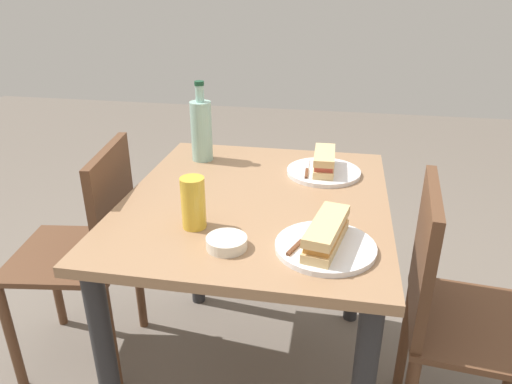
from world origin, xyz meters
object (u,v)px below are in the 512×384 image
(olive_bowl, at_px, (227,243))
(baguette_sandwich_near, at_px, (326,233))
(dining_table, at_px, (256,234))
(plate_near, at_px, (325,247))
(knife_far, at_px, (307,169))
(plate_far, at_px, (324,172))
(baguette_sandwich_far, at_px, (324,161))
(beer_glass, at_px, (193,203))
(chair_near, at_px, (452,309))
(knife_near, at_px, (302,241))
(water_bottle, at_px, (201,129))
(chair_far, at_px, (91,246))

(olive_bowl, bearing_deg, baguette_sandwich_near, -81.64)
(dining_table, distance_m, plate_near, 0.39)
(dining_table, bearing_deg, knife_far, -32.13)
(plate_near, distance_m, plate_far, 0.51)
(dining_table, xyz_separation_m, knife_far, (0.23, -0.14, 0.15))
(baguette_sandwich_far, height_order, olive_bowl, baguette_sandwich_far)
(dining_table, distance_m, beer_glass, 0.33)
(chair_near, xyz_separation_m, knife_near, (-0.15, 0.44, 0.27))
(chair_near, relative_size, olive_bowl, 8.22)
(chair_near, height_order, baguette_sandwich_near, chair_near)
(knife_near, relative_size, beer_glass, 1.16)
(baguette_sandwich_far, distance_m, olive_bowl, 0.59)
(chair_near, bearing_deg, knife_far, 52.92)
(chair_near, bearing_deg, baguette_sandwich_far, 48.22)
(chair_near, distance_m, plate_far, 0.61)
(baguette_sandwich_near, height_order, beer_glass, beer_glass)
(knife_far, distance_m, water_bottle, 0.42)
(water_bottle, distance_m, beer_glass, 0.54)
(chair_near, bearing_deg, water_bottle, 63.73)
(chair_far, distance_m, knife_far, 0.83)
(knife_far, height_order, olive_bowl, olive_bowl)
(dining_table, height_order, beer_glass, beer_glass)
(dining_table, xyz_separation_m, beer_glass, (-0.22, 0.14, 0.21))
(chair_near, xyz_separation_m, baguette_sandwich_far, (0.37, 0.41, 0.30))
(plate_far, bearing_deg, chair_far, 105.66)
(beer_glass, bearing_deg, plate_far, -36.30)
(plate_far, bearing_deg, baguette_sandwich_near, -176.45)
(dining_table, bearing_deg, chair_far, 88.92)
(water_bottle, bearing_deg, plate_near, -139.44)
(knife_far, distance_m, beer_glass, 0.53)
(knife_near, distance_m, olive_bowl, 0.19)
(baguette_sandwich_near, height_order, olive_bowl, baguette_sandwich_near)
(plate_near, distance_m, baguette_sandwich_far, 0.52)
(baguette_sandwich_near, bearing_deg, chair_near, -68.69)
(chair_near, distance_m, baguette_sandwich_far, 0.63)
(chair_far, distance_m, knife_near, 0.87)
(water_bottle, bearing_deg, baguette_sandwich_far, -97.93)
(baguette_sandwich_far, relative_size, water_bottle, 0.64)
(plate_near, bearing_deg, plate_far, 3.55)
(dining_table, height_order, baguette_sandwich_far, baguette_sandwich_far)
(plate_far, xyz_separation_m, beer_glass, (-0.46, 0.33, 0.07))
(dining_table, distance_m, knife_near, 0.36)
(plate_far, height_order, baguette_sandwich_far, baguette_sandwich_far)
(baguette_sandwich_far, distance_m, beer_glass, 0.57)
(knife_far, relative_size, water_bottle, 0.60)
(water_bottle, bearing_deg, chair_near, -116.27)
(plate_far, bearing_deg, beer_glass, 143.70)
(knife_near, distance_m, beer_glass, 0.32)
(chair_far, distance_m, baguette_sandwich_near, 0.94)
(chair_near, bearing_deg, dining_table, 78.18)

